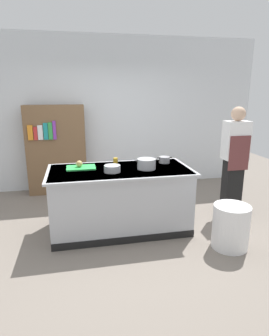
# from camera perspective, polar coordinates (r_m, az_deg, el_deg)

# --- Properties ---
(ground_plane) EXTENTS (10.00, 10.00, 0.00)m
(ground_plane) POSITION_cam_1_polar(r_m,az_deg,el_deg) (4.31, -2.77, -11.85)
(ground_plane) COLOR slate
(back_wall) EXTENTS (6.40, 0.12, 3.00)m
(back_wall) POSITION_cam_1_polar(r_m,az_deg,el_deg) (5.94, -6.21, 10.64)
(back_wall) COLOR silver
(back_wall) RESTS_ON ground_plane
(counter_island) EXTENTS (1.98, 0.98, 0.90)m
(counter_island) POSITION_cam_1_polar(r_m,az_deg,el_deg) (4.12, -2.85, -6.07)
(counter_island) COLOR #B7BABF
(counter_island) RESTS_ON ground_plane
(cutting_board) EXTENTS (0.40, 0.28, 0.02)m
(cutting_board) POSITION_cam_1_polar(r_m,az_deg,el_deg) (4.09, -10.56, 0.08)
(cutting_board) COLOR green
(cutting_board) RESTS_ON counter_island
(onion) EXTENTS (0.09, 0.09, 0.09)m
(onion) POSITION_cam_1_polar(r_m,az_deg,el_deg) (4.08, -10.91, 0.83)
(onion) COLOR tan
(onion) RESTS_ON cutting_board
(stock_pot) EXTENTS (0.32, 0.26, 0.14)m
(stock_pot) POSITION_cam_1_polar(r_m,az_deg,el_deg) (3.98, 2.38, 0.83)
(stock_pot) COLOR #B7BABF
(stock_pot) RESTS_ON counter_island
(sauce_pan) EXTENTS (0.23, 0.16, 0.09)m
(sauce_pan) POSITION_cam_1_polar(r_m,az_deg,el_deg) (4.35, 5.94, 1.64)
(sauce_pan) COLOR #99999E
(sauce_pan) RESTS_ON counter_island
(mixing_bowl) EXTENTS (0.22, 0.22, 0.09)m
(mixing_bowl) POSITION_cam_1_polar(r_m,az_deg,el_deg) (3.84, -4.44, -0.13)
(mixing_bowl) COLOR #B7BABF
(mixing_bowl) RESTS_ON counter_island
(juice_cup) EXTENTS (0.07, 0.07, 0.10)m
(juice_cup) POSITION_cam_1_polar(r_m,az_deg,el_deg) (4.22, -3.79, 1.34)
(juice_cup) COLOR yellow
(juice_cup) RESTS_ON counter_island
(trash_bin) EXTENTS (0.46, 0.46, 0.57)m
(trash_bin) POSITION_cam_1_polar(r_m,az_deg,el_deg) (3.91, 18.54, -10.96)
(trash_bin) COLOR white
(trash_bin) RESTS_ON ground_plane
(person_chef) EXTENTS (0.38, 0.25, 1.72)m
(person_chef) POSITION_cam_1_polar(r_m,az_deg,el_deg) (4.83, 19.22, 1.84)
(person_chef) COLOR black
(person_chef) RESTS_ON ground_plane
(bookshelf) EXTENTS (1.10, 0.31, 1.70)m
(bookshelf) POSITION_cam_1_polar(r_m,az_deg,el_deg) (5.72, -15.24, 3.47)
(bookshelf) COLOR brown
(bookshelf) RESTS_ON ground_plane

